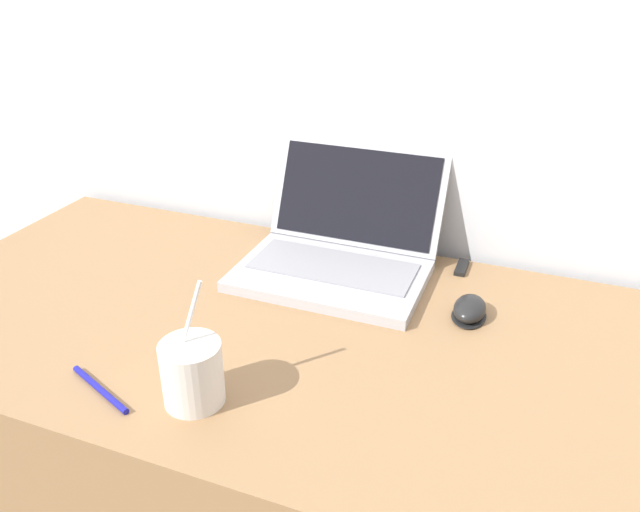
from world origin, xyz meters
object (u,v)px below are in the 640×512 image
(drink_cup, at_px, (192,372))
(laptop, at_px, (340,246))
(computer_mouse, at_px, (470,310))
(usb_stick, at_px, (462,268))
(pen, at_px, (100,389))

(drink_cup, bearing_deg, laptop, 82.58)
(computer_mouse, height_order, usb_stick, computer_mouse)
(drink_cup, bearing_deg, computer_mouse, 47.60)
(laptop, xyz_separation_m, usb_stick, (0.22, 0.08, -0.04))
(laptop, relative_size, pen, 2.64)
(usb_stick, bearing_deg, drink_cup, -118.46)
(drink_cup, xyz_separation_m, computer_mouse, (0.32, 0.35, -0.03))
(drink_cup, relative_size, computer_mouse, 2.09)
(computer_mouse, bearing_deg, pen, -139.77)
(usb_stick, relative_size, pen, 0.46)
(pen, bearing_deg, usb_stick, 53.01)
(laptop, xyz_separation_m, pen, (-0.19, -0.47, -0.04))
(computer_mouse, relative_size, pen, 0.65)
(laptop, distance_m, usb_stick, 0.24)
(drink_cup, xyz_separation_m, pen, (-0.13, -0.03, -0.04))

